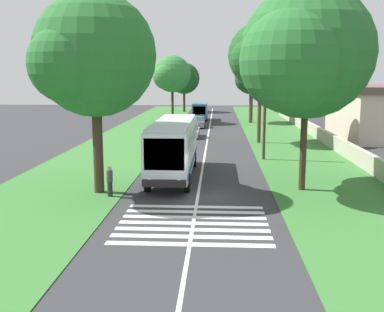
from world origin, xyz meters
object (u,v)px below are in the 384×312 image
Objects in this scene: roadside_tree_left_2 at (171,75)px; roadside_tree_left_0 at (93,59)px; coach_bus at (174,145)px; trailing_car_1 at (198,122)px; roadside_tree_left_1 at (183,79)px; roadside_tree_right_1 at (250,79)px; roadside_tree_right_2 at (259,57)px; trailing_minibus_0 at (200,110)px; roadside_tree_right_0 at (302,56)px; roadside_building at (378,112)px; utility_pole at (265,112)px; trailing_car_0 at (191,131)px; pedestrian at (110,181)px.

roadside_tree_left_0 is at bearing 179.45° from roadside_tree_left_2.
trailing_car_1 is at bearing -0.54° from coach_bus.
roadside_tree_left_1 is 22.21m from roadside_tree_right_1.
roadside_tree_right_2 is (-19.13, -10.41, 1.74)m from roadside_tree_left_2.
roadside_tree_left_2 is at bearing 138.29° from trailing_minibus_0.
roadside_building is at bearing -27.20° from roadside_tree_right_0.
roadside_tree_left_0 is 1.19× the size of roadside_tree_left_2.
utility_pole is at bearing 178.52° from roadside_tree_right_2.
coach_bus is at bearing 179.71° from trailing_minibus_0.
roadside_tree_left_2 reaches higher than roadside_tree_right_1.
pedestrian reaches higher than trailing_car_0.
trailing_minibus_0 is at bearing 10.91° from utility_pole.
pedestrian is at bearing 173.30° from trailing_car_0.
trailing_minibus_0 is (39.63, -0.20, -0.60)m from coach_bus.
roadside_tree_right_0 is (-58.63, -11.00, 1.75)m from roadside_tree_left_1.
roadside_tree_left_1 reaches higher than trailing_minibus_0.
roadside_tree_left_0 is 39.54m from roadside_tree_left_2.
roadside_tree_left_0 reaches higher than pedestrian.
trailing_minibus_0 is 43.83m from roadside_tree_right_0.
roadside_tree_right_1 reaches higher than trailing_car_1.
trailing_minibus_0 is 7.70m from roadside_tree_left_2.
coach_bus is at bearing -176.45° from roadside_tree_left_1.
roadside_tree_left_1 reaches higher than roadside_tree_right_1.
utility_pole reaches higher than coach_bus.
trailing_car_1 is at bearing -179.51° from trailing_minibus_0.
trailing_car_0 is 0.48× the size of roadside_tree_left_1.
trailing_car_1 is 26.38m from roadside_tree_left_1.
trailing_minibus_0 is at bearing -4.11° from pedestrian.
roadside_building is (25.14, -23.95, -4.72)m from roadside_tree_left_0.
roadside_tree_left_0 is at bearing 170.73° from trailing_car_0.
coach_bus is at bearing 157.31° from roadside_tree_right_2.
roadside_tree_left_1 is 0.76× the size of roadside_tree_right_0.
roadside_building is at bearing -121.41° from roadside_tree_left_2.
roadside_tree_left_2 is 30.44m from utility_pole.
trailing_car_0 is 25.55m from roadside_tree_left_0.
roadside_tree_right_0 is at bearing -112.56° from coach_bus.
coach_bus is at bearing -29.67° from pedestrian.
trailing_minibus_0 is 33.53m from utility_pole.
roadside_tree_right_2 is at bearing 178.34° from roadside_tree_right_1.
trailing_car_0 is 0.59× the size of utility_pole.
roadside_tree_left_2 reaches higher than roadside_tree_left_1.
roadside_tree_right_2 is (20.40, -10.79, 0.87)m from roadside_tree_left_0.
roadside_tree_left_1 is 0.61× the size of roadside_building.
coach_bus is 37.04m from roadside_tree_right_1.
roadside_tree_right_1 is (6.17, -7.07, 5.50)m from trailing_car_1.
roadside_tree_right_1 is at bearing -116.35° from trailing_minibus_0.
roadside_building reaches higher than coach_bus.
trailing_minibus_0 is at bearing -41.71° from roadside_tree_left_2.
roadside_tree_left_1 is (15.87, 3.64, 4.39)m from trailing_minibus_0.
roadside_tree_left_0 is (-24.29, 3.96, 6.87)m from trailing_car_0.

